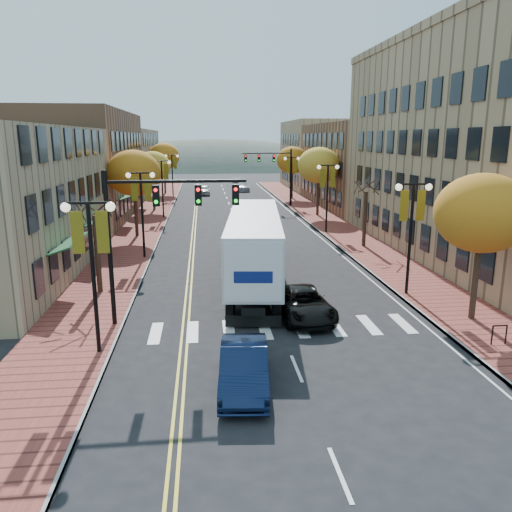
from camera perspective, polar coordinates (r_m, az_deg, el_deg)
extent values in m
plane|color=black|center=(20.77, 3.63, -10.29)|extent=(200.00, 200.00, 0.00)
cube|color=brown|center=(52.22, -12.27, 3.99)|extent=(4.00, 85.00, 0.15)
cube|color=brown|center=(53.33, 7.38, 4.37)|extent=(4.00, 85.00, 0.15)
cube|color=brown|center=(56.50, -20.38, 9.70)|extent=(12.00, 24.00, 11.00)
cube|color=#9E8966|center=(80.99, -16.04, 10.35)|extent=(12.00, 26.00, 9.50)
cube|color=#997F5B|center=(41.01, 26.56, 10.85)|extent=(15.00, 28.00, 15.00)
cube|color=brown|center=(64.61, 13.90, 10.05)|extent=(15.00, 24.00, 10.00)
cube|color=#9E8966|center=(85.60, 8.89, 11.34)|extent=(15.00, 20.00, 11.00)
cylinder|color=#382619|center=(28.01, -17.66, 0.21)|extent=(0.28, 0.28, 4.20)
cylinder|color=#382619|center=(43.50, -13.59, 5.45)|extent=(0.28, 0.28, 4.90)
ellipsoid|color=orange|center=(43.22, -13.80, 9.20)|extent=(4.48, 4.48, 3.81)
cylinder|color=#382619|center=(59.31, -11.63, 7.40)|extent=(0.28, 0.28, 4.55)
ellipsoid|color=gold|center=(59.11, -11.75, 9.95)|extent=(4.16, 4.16, 3.54)
cylinder|color=#382619|center=(77.16, -10.39, 8.97)|extent=(0.28, 0.28, 5.04)
ellipsoid|color=orange|center=(77.00, -10.48, 11.15)|extent=(4.61, 4.61, 3.92)
cylinder|color=#382619|center=(24.82, 23.86, -1.55)|extent=(0.28, 0.28, 4.55)
ellipsoid|color=orange|center=(24.32, 24.44, 4.49)|extent=(4.16, 4.16, 3.54)
cylinder|color=#382619|center=(39.21, 12.33, 4.16)|extent=(0.28, 0.28, 4.20)
cylinder|color=#382619|center=(54.45, 7.10, 7.25)|extent=(0.28, 0.28, 4.90)
ellipsoid|color=gold|center=(54.23, 7.18, 10.25)|extent=(4.48, 4.48, 3.81)
cylinder|color=#382619|center=(70.07, 4.13, 8.61)|extent=(0.28, 0.28, 4.76)
ellipsoid|color=orange|center=(69.89, 4.17, 10.87)|extent=(4.35, 4.35, 3.70)
cylinder|color=black|center=(19.94, -18.04, -2.80)|extent=(0.16, 0.16, 6.00)
cylinder|color=black|center=(19.35, -18.68, 5.77)|extent=(1.60, 0.10, 0.10)
sphere|color=#FFF2CC|center=(19.56, -20.94, 5.22)|extent=(0.36, 0.36, 0.36)
sphere|color=#FFF2CC|center=(19.21, -16.31, 5.43)|extent=(0.36, 0.36, 0.36)
cube|color=gold|center=(19.62, -19.72, 2.53)|extent=(0.45, 0.03, 1.60)
cube|color=gold|center=(19.42, -17.14, 2.62)|extent=(0.45, 0.03, 1.60)
cylinder|color=black|center=(35.40, -12.84, 4.39)|extent=(0.16, 0.16, 6.00)
cylinder|color=black|center=(35.07, -13.10, 9.24)|extent=(1.60, 0.10, 0.10)
sphere|color=#FFF2CC|center=(35.19, -14.39, 8.93)|extent=(0.36, 0.36, 0.36)
sphere|color=#FFF2CC|center=(35.00, -11.77, 9.05)|extent=(0.36, 0.36, 0.36)
cube|color=gold|center=(35.22, -13.74, 7.42)|extent=(0.45, 0.03, 1.60)
cube|color=gold|center=(35.11, -12.27, 7.48)|extent=(0.45, 0.03, 1.60)
cylinder|color=black|center=(53.18, -10.64, 7.41)|extent=(0.16, 0.16, 6.00)
cylinder|color=black|center=(52.96, -10.78, 10.64)|extent=(1.60, 0.10, 0.10)
sphere|color=#FFF2CC|center=(53.04, -11.65, 10.44)|extent=(0.36, 0.36, 0.36)
sphere|color=#FFF2CC|center=(52.91, -9.90, 10.51)|extent=(0.36, 0.36, 0.36)
cube|color=gold|center=(53.06, -11.22, 9.43)|extent=(0.45, 0.03, 1.60)
cube|color=gold|center=(52.99, -10.24, 9.47)|extent=(0.45, 0.03, 1.60)
cylinder|color=black|center=(71.07, -9.53, 8.91)|extent=(0.16, 0.16, 6.00)
cylinder|color=black|center=(70.90, -9.63, 11.32)|extent=(1.60, 0.10, 0.10)
sphere|color=#FFF2CC|center=(70.96, -10.28, 11.18)|extent=(0.36, 0.36, 0.36)
sphere|color=#FFF2CC|center=(70.87, -8.96, 11.23)|extent=(0.36, 0.36, 0.36)
cube|color=gold|center=(70.98, -9.96, 10.42)|extent=(0.45, 0.03, 1.60)
cube|color=gold|center=(70.92, -9.22, 10.45)|extent=(0.45, 0.03, 1.60)
cylinder|color=black|center=(27.51, 17.18, 1.61)|extent=(0.16, 0.16, 6.00)
cylinder|color=black|center=(27.09, 17.62, 7.83)|extent=(1.60, 0.10, 0.10)
sphere|color=#FFF2CC|center=(26.79, 16.01, 7.56)|extent=(0.36, 0.36, 0.36)
sphere|color=#FFF2CC|center=(27.43, 19.14, 7.47)|extent=(0.36, 0.36, 0.36)
cube|color=gold|center=(27.03, 16.57, 5.54)|extent=(0.45, 0.03, 1.60)
cube|color=gold|center=(27.38, 18.32, 5.52)|extent=(0.45, 0.03, 1.60)
cylinder|color=black|center=(44.40, 8.12, 6.36)|extent=(0.16, 0.16, 6.00)
cylinder|color=black|center=(44.14, 8.25, 10.23)|extent=(1.60, 0.10, 0.10)
sphere|color=#FFF2CC|center=(43.96, 7.21, 10.05)|extent=(0.36, 0.36, 0.36)
sphere|color=#FFF2CC|center=(44.35, 9.26, 10.01)|extent=(0.36, 0.36, 0.36)
cube|color=gold|center=(44.10, 7.63, 8.81)|extent=(0.45, 0.03, 1.60)
cube|color=gold|center=(44.32, 8.77, 8.80)|extent=(0.45, 0.03, 1.60)
cylinder|color=black|center=(61.92, 4.06, 8.42)|extent=(0.16, 0.16, 6.00)
cylinder|color=black|center=(61.73, 4.11, 11.19)|extent=(1.60, 0.10, 0.10)
sphere|color=#FFF2CC|center=(61.60, 3.36, 11.06)|extent=(0.36, 0.36, 0.36)
sphere|color=#FFF2CC|center=(61.88, 4.85, 11.05)|extent=(0.36, 0.36, 0.36)
cube|color=gold|center=(61.71, 3.68, 10.18)|extent=(0.45, 0.03, 1.60)
cube|color=gold|center=(61.86, 4.51, 10.17)|extent=(0.45, 0.03, 1.60)
cylinder|color=black|center=(22.65, -16.37, 0.52)|extent=(0.20, 0.20, 7.00)
cylinder|color=black|center=(21.85, -9.05, 8.42)|extent=(6.00, 0.14, 0.14)
cube|color=black|center=(21.97, -11.35, 6.78)|extent=(0.30, 0.25, 0.90)
sphere|color=#FF0C0C|center=(21.80, -11.41, 7.39)|extent=(0.16, 0.16, 0.16)
cube|color=black|center=(21.88, -6.62, 6.92)|extent=(0.30, 0.25, 0.90)
sphere|color=#FF0C0C|center=(21.71, -6.64, 7.54)|extent=(0.16, 0.16, 0.16)
cube|color=black|center=(21.92, -2.35, 7.01)|extent=(0.30, 0.25, 0.90)
sphere|color=#FF0C0C|center=(21.75, -2.33, 7.62)|extent=(0.16, 0.16, 0.16)
cylinder|color=black|center=(61.86, 3.98, 8.88)|extent=(0.20, 0.20, 7.00)
cylinder|color=black|center=(61.25, 1.20, 11.68)|extent=(6.00, 0.14, 0.14)
cube|color=black|center=(61.39, 2.05, 11.11)|extent=(0.30, 0.25, 0.90)
sphere|color=#FF0C0C|center=(61.24, 2.07, 11.34)|extent=(0.16, 0.16, 0.16)
cube|color=black|center=(61.17, 0.35, 11.11)|extent=(0.30, 0.25, 0.90)
sphere|color=#FF0C0C|center=(61.02, 0.36, 11.34)|extent=(0.16, 0.16, 0.16)
cube|color=black|center=(61.01, -1.19, 11.10)|extent=(0.30, 0.25, 0.90)
sphere|color=#FF0C0C|center=(60.86, -1.18, 11.33)|extent=(0.16, 0.16, 0.16)
cube|color=black|center=(28.39, -0.20, -1.81)|extent=(2.51, 13.64, 0.37)
cube|color=silver|center=(27.97, -0.20, 1.82)|extent=(4.17, 13.82, 2.93)
cube|color=black|center=(36.37, -0.12, 2.93)|extent=(2.94, 3.40, 2.62)
cylinder|color=black|center=(23.34, -3.00, -6.17)|extent=(0.48, 1.08, 1.05)
cylinder|color=black|center=(23.32, 2.43, -6.18)|extent=(0.48, 1.08, 1.05)
cylinder|color=black|center=(24.52, -2.84, -5.19)|extent=(0.48, 1.08, 1.05)
cylinder|color=black|center=(24.51, 2.32, -5.20)|extent=(0.48, 1.08, 1.05)
cylinder|color=black|center=(35.41, -1.91, 0.64)|extent=(0.48, 1.08, 1.05)
cylinder|color=black|center=(35.40, 1.65, 0.64)|extent=(0.48, 1.08, 1.05)
cylinder|color=black|center=(37.65, -1.78, 1.42)|extent=(0.48, 1.08, 1.05)
cylinder|color=black|center=(37.64, 1.56, 1.41)|extent=(0.48, 1.08, 1.05)
imported|color=black|center=(17.31, -1.38, -12.57)|extent=(1.97, 4.69, 1.51)
imported|color=black|center=(23.74, 5.39, -5.43)|extent=(2.66, 5.16, 1.39)
imported|color=silver|center=(75.23, -5.95, 7.52)|extent=(1.81, 4.33, 1.47)
imported|color=#B5B4BC|center=(80.45, -1.53, 7.96)|extent=(2.07, 4.97, 1.43)
imported|color=#ADACB4|center=(85.74, -2.15, 8.36)|extent=(2.00, 5.11, 1.66)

